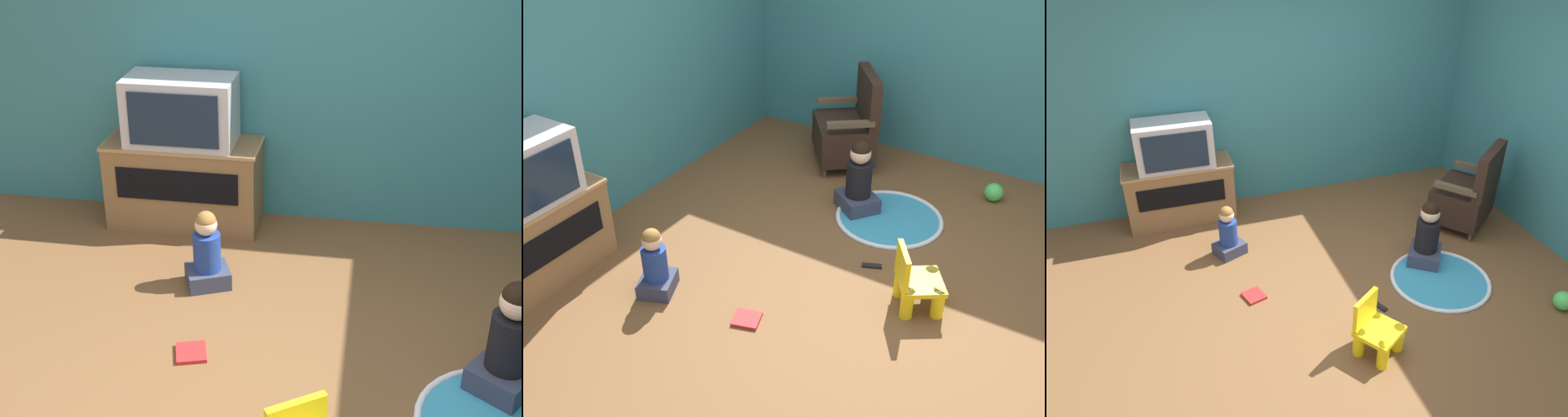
% 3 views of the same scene
% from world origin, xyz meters
% --- Properties ---
extents(ground_plane, '(30.00, 30.00, 0.00)m').
position_xyz_m(ground_plane, '(0.00, 0.00, 0.00)').
color(ground_plane, brown).
extents(wall_back, '(5.30, 0.12, 2.65)m').
position_xyz_m(wall_back, '(-0.35, 2.11, 1.32)').
color(wall_back, teal).
rests_on(wall_back, ground_plane).
extents(tv_cabinet, '(1.13, 0.45, 0.65)m').
position_xyz_m(tv_cabinet, '(-1.25, 1.81, 0.34)').
color(tv_cabinet, brown).
rests_on(tv_cabinet, ground_plane).
extents(television, '(0.77, 0.43, 0.48)m').
position_xyz_m(television, '(-1.25, 1.80, 0.89)').
color(television, '#B7B7BC').
rests_on(television, tv_cabinet).
extents(black_armchair, '(0.84, 0.81, 0.92)m').
position_xyz_m(black_armchair, '(1.61, 0.73, 0.36)').
color(black_armchair, brown).
rests_on(black_armchair, ground_plane).
extents(yellow_kid_chair, '(0.43, 0.43, 0.47)m').
position_xyz_m(yellow_kid_chair, '(-0.08, -0.64, 0.18)').
color(yellow_kid_chair, yellow).
rests_on(yellow_kid_chair, ground_plane).
extents(play_mat, '(0.91, 0.91, 0.04)m').
position_xyz_m(play_mat, '(0.86, -0.05, 0.01)').
color(play_mat, teal).
rests_on(play_mat, ground_plane).
extents(child_watching_left, '(0.34, 0.32, 0.53)m').
position_xyz_m(child_watching_left, '(-0.89, 1.00, 0.23)').
color(child_watching_left, '#33384C').
rests_on(child_watching_left, ground_plane).
extents(child_watching_center, '(0.43, 0.44, 0.66)m').
position_xyz_m(child_watching_center, '(0.87, 0.26, 0.28)').
color(child_watching_center, '#33384C').
rests_on(child_watching_center, ground_plane).
extents(toy_ball, '(0.16, 0.16, 0.16)m').
position_xyz_m(toy_ball, '(1.64, -0.72, 0.08)').
color(toy_ball, '#4CCC59').
rests_on(toy_ball, ground_plane).
extents(book, '(0.21, 0.22, 0.02)m').
position_xyz_m(book, '(-0.82, 0.27, 0.01)').
color(book, '#B22323').
rests_on(book, ground_plane).
extents(remote_control, '(0.10, 0.16, 0.02)m').
position_xyz_m(remote_control, '(0.17, -0.21, 0.01)').
color(remote_control, black).
rests_on(remote_control, ground_plane).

